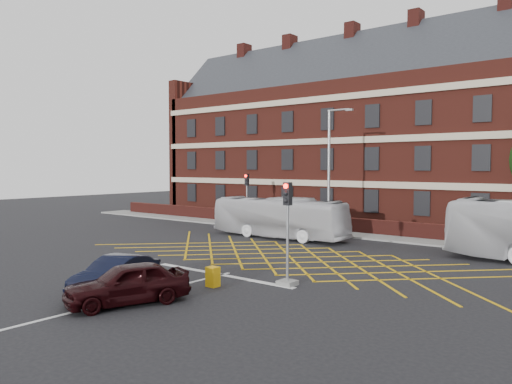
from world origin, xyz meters
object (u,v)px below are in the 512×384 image
Objects in this scene: car_navy at (116,274)px; street_lamp at (330,195)px; car_maroon at (127,283)px; traffic_light_near at (287,243)px; traffic_light_far at (247,204)px; utility_cabinet at (213,277)px; direction_signs at (236,208)px; bus_left at (279,218)px.

street_lamp reaches higher than car_navy.
traffic_light_near reaches higher than car_maroon.
car_navy is at bearing -63.85° from traffic_light_far.
street_lamp is at bearing -13.82° from traffic_light_far.
traffic_light_far reaches higher than car_navy.
traffic_light_near is 13.73m from street_lamp.
traffic_light_far reaches higher than utility_cabinet.
traffic_light_near is (2.86, 5.86, 1.02)m from car_maroon.
car_navy is 1.89× the size of direction_signs.
bus_left reaches higher than car_navy.
bus_left reaches higher than direction_signs.
direction_signs is at bearing 167.68° from street_lamp.
traffic_light_far is at bearing -1.01° from direction_signs.
bus_left is 16.29m from car_navy.
traffic_light_far reaches higher than bus_left.
car_maroon is 24.39m from direction_signs.
direction_signs reaches higher than car_navy.
bus_left is 2.35× the size of traffic_light_near.
car_maroon is (1.88, -0.85, 0.06)m from car_navy.
car_maroon is at bearing -99.07° from utility_cabinet.
utility_cabinet is at bearing -137.31° from traffic_light_near.
traffic_light_far is at bearing 125.85° from utility_cabinet.
street_lamp reaches higher than car_maroon.
traffic_light_far reaches higher than car_maroon.
car_navy is 5.11× the size of utility_cabinet.
car_maroon is at bearing -82.30° from street_lamp.
car_maroon is 1.03× the size of traffic_light_near.
traffic_light_near is 3.36m from utility_cabinet.
direction_signs is at bearing 61.22° from bus_left.
car_maroon is 6.60m from traffic_light_near.
street_lamp is 10.74m from direction_signs.
car_maroon is at bearing -162.34° from bus_left.
bus_left is 2.35× the size of traffic_light_far.
car_navy is 22.71m from direction_signs.
car_maroon is 3.84m from utility_cabinet.
car_navy is 0.48× the size of street_lamp.
car_navy is (3.59, -15.87, -0.71)m from bus_left.
traffic_light_far is 9.47m from street_lamp.
street_lamp is at bearing 118.74° from car_maroon.
street_lamp is at bearing -60.36° from bus_left.
utility_cabinet is at bearing 34.02° from car_navy.
street_lamp is (2.98, 1.72, 1.58)m from bus_left.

